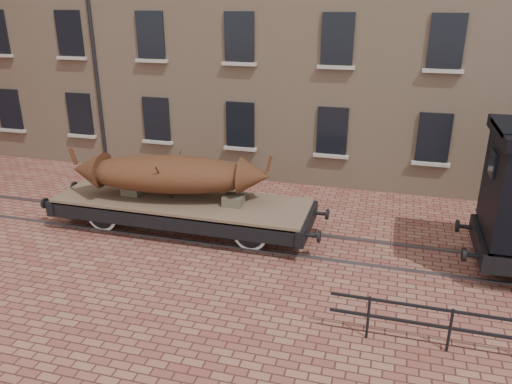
# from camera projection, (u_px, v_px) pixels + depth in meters

# --- Properties ---
(ground) EXTENTS (90.00, 90.00, 0.00)m
(ground) POSITION_uv_depth(u_px,v_px,m) (272.00, 241.00, 14.69)
(ground) COLOR brown
(rail_track) EXTENTS (30.00, 1.52, 0.06)m
(rail_track) POSITION_uv_depth(u_px,v_px,m) (272.00, 240.00, 14.68)
(rail_track) COLOR #59595E
(rail_track) RESTS_ON ground
(flatcar_wagon) EXTENTS (8.68, 2.36, 1.31)m
(flatcar_wagon) POSITION_uv_depth(u_px,v_px,m) (182.00, 206.00, 15.11)
(flatcar_wagon) COLOR brown
(flatcar_wagon) RESTS_ON ground
(iron_boat) EXTENTS (6.10, 2.50, 1.49)m
(iron_boat) POSITION_uv_depth(u_px,v_px,m) (170.00, 174.00, 14.83)
(iron_boat) COLOR #492711
(iron_boat) RESTS_ON flatcar_wagon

